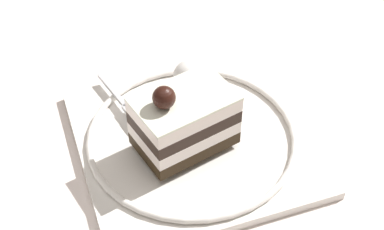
# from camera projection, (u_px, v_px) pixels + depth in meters

# --- Properties ---
(ground_plane) EXTENTS (2.40, 2.40, 0.00)m
(ground_plane) POSITION_uv_depth(u_px,v_px,m) (207.00, 136.00, 0.68)
(ground_plane) COLOR silver
(dessert_plate) EXTENTS (0.26, 0.26, 0.02)m
(dessert_plate) POSITION_uv_depth(u_px,v_px,m) (192.00, 140.00, 0.66)
(dessert_plate) COLOR white
(dessert_plate) RESTS_ON ground_plane
(cake_slice) EXTENTS (0.12, 0.09, 0.09)m
(cake_slice) POSITION_uv_depth(u_px,v_px,m) (184.00, 120.00, 0.62)
(cake_slice) COLOR black
(cake_slice) RESTS_ON dessert_plate
(whipped_cream_dollop) EXTENTS (0.04, 0.04, 0.04)m
(whipped_cream_dollop) POSITION_uv_depth(u_px,v_px,m) (188.00, 78.00, 0.69)
(whipped_cream_dollop) COLOR white
(whipped_cream_dollop) RESTS_ON dessert_plate
(fork) EXTENTS (0.04, 0.11, 0.00)m
(fork) POSITION_uv_depth(u_px,v_px,m) (122.00, 102.00, 0.69)
(fork) COLOR silver
(fork) RESTS_ON dessert_plate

